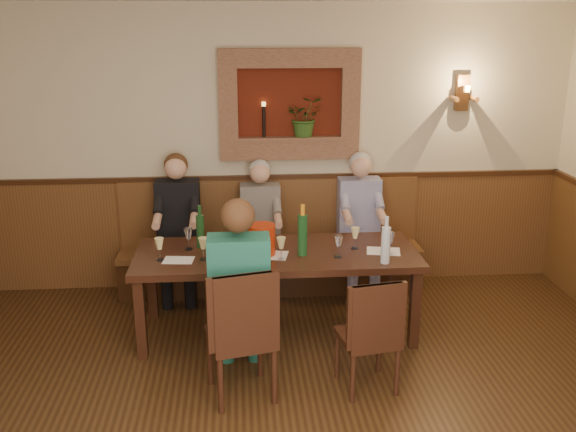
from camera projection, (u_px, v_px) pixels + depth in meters
name	position (u px, v px, depth m)	size (l,w,h in m)	color
room_shell	(298.00, 171.00, 3.35)	(6.04, 6.04, 2.82)	beige
wainscoting	(297.00, 388.00, 3.74)	(6.02, 6.02, 1.15)	#583919
wall_niche	(294.00, 109.00, 6.20)	(1.36, 0.30, 1.06)	#52180B
wall_sconce	(463.00, 94.00, 6.27)	(0.25, 0.20, 0.35)	#583919
dining_table	(277.00, 260.00, 5.47)	(2.40, 0.90, 0.75)	black
bench	(271.00, 258.00, 6.48)	(3.00, 0.45, 1.11)	#381E0F
chair_near_left	(242.00, 359.00, 4.63)	(0.54, 0.54, 1.02)	black
chair_near_right	(368.00, 356.00, 4.74)	(0.46, 0.46, 0.90)	black
person_bench_left	(179.00, 240.00, 6.23)	(0.42, 0.51, 1.42)	black
person_bench_mid	(261.00, 241.00, 6.30)	(0.39, 0.48, 1.35)	#54504D
person_bench_right	(360.00, 236.00, 6.37)	(0.41, 0.51, 1.41)	navy
person_chair_front	(240.00, 307.00, 4.73)	(0.44, 0.54, 1.47)	#1C5E63
spittoon_bucket	(262.00, 240.00, 5.36)	(0.23, 0.23, 0.26)	#B92A0B
wine_bottle_green_a	(302.00, 234.00, 5.32)	(0.10, 0.10, 0.44)	#19471E
wine_bottle_green_b	(200.00, 230.00, 5.52)	(0.07, 0.07, 0.38)	#19471E
water_bottle	(386.00, 244.00, 5.16)	(0.08, 0.08, 0.39)	silver
tasting_sheet_a	(179.00, 260.00, 5.26)	(0.25, 0.18, 0.00)	white
tasting_sheet_b	(269.00, 255.00, 5.37)	(0.31, 0.22, 0.00)	white
tasting_sheet_c	(383.00, 251.00, 5.46)	(0.28, 0.20, 0.00)	white
tasting_sheet_d	(242.00, 265.00, 5.16)	(0.24, 0.17, 0.00)	white
wine_glass_0	(259.00, 255.00, 5.10)	(0.08, 0.08, 0.19)	#EFE08F
wine_glass_1	(188.00, 239.00, 5.48)	(0.08, 0.08, 0.19)	white
wine_glass_2	(203.00, 249.00, 5.24)	(0.08, 0.08, 0.19)	#EFE08F
wine_glass_3	(302.00, 234.00, 5.59)	(0.08, 0.08, 0.19)	#EFE08F
wine_glass_4	(238.00, 237.00, 5.53)	(0.08, 0.08, 0.19)	white
wine_glass_5	(338.00, 246.00, 5.30)	(0.08, 0.08, 0.19)	white
wine_glass_6	(160.00, 249.00, 5.23)	(0.08, 0.08, 0.19)	#EFE08F
wine_glass_7	(281.00, 248.00, 5.25)	(0.08, 0.08, 0.19)	#EFE08F
wine_glass_8	(355.00, 238.00, 5.49)	(0.08, 0.08, 0.19)	#EFE08F
wine_glass_9	(390.00, 244.00, 5.36)	(0.08, 0.08, 0.19)	white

